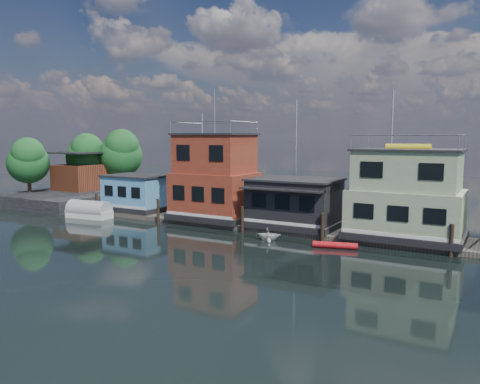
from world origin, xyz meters
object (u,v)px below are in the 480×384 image
Objects in this scene: houseboat_dark at (295,203)px; tarp_runabout at (89,211)px; houseboat_blue at (138,193)px; houseboat_green at (406,196)px; dinghy_white at (269,234)px; red_kayak at (335,245)px; houseboat_red at (215,178)px.

tarp_runabout is (-20.03, -4.22, -1.73)m from houseboat_dark.
houseboat_blue is 0.76× the size of houseboat_green.
red_kayak is (5.26, 0.08, -0.26)m from dinghy_white.
houseboat_blue is at bearing 54.75° from dinghy_white.
houseboat_green is at bearing 0.00° from houseboat_blue.
houseboat_blue is 2.01× the size of red_kayak.
houseboat_blue is 23.08m from red_kayak.
houseboat_red reaches higher than tarp_runabout.
houseboat_dark is 3.93× the size of dinghy_white.
red_kayak is at bearing -11.07° from houseboat_blue.
houseboat_red is at bearing 0.00° from houseboat_blue.
tarp_runabout is (-19.84, 0.26, 0.19)m from dinghy_white.
houseboat_blue reaches higher than tarp_runabout.
houseboat_green reaches higher than red_kayak.
houseboat_blue is 0.86× the size of houseboat_dark.
houseboat_red is 8.18m from houseboat_dark.
houseboat_dark is 7.06m from red_kayak.
tarp_runabout is at bearing -160.60° from houseboat_red.
houseboat_blue is 0.54× the size of houseboat_red.
tarp_runabout is (-25.10, 0.18, 0.45)m from red_kayak.
dinghy_white is 0.59× the size of red_kayak.
houseboat_blue is 9.69m from houseboat_red.
houseboat_green is at bearing 0.12° from houseboat_dark.
houseboat_dark is 9.07m from houseboat_green.
houseboat_dark is at bearing -179.88° from houseboat_green.
houseboat_green is (17.00, 0.00, -0.55)m from houseboat_red.
red_kayak is (13.07, -4.42, -3.87)m from houseboat_red.
red_kayak is at bearing -40.95° from houseboat_dark.
tarp_runabout reaches higher than dinghy_white.
houseboat_blue is at bearing -180.00° from houseboat_green.
houseboat_red is at bearing -180.00° from houseboat_green.
tarp_runabout reaches higher than red_kayak.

